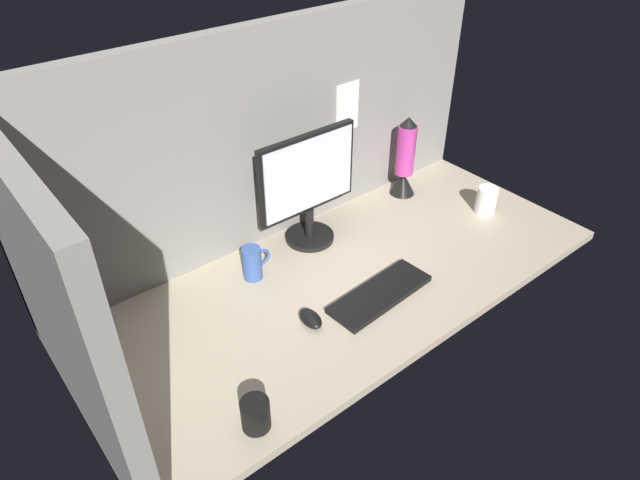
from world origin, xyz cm
name	(u,v)px	position (x,y,z in cm)	size (l,w,h in cm)	color
ground_plane	(345,279)	(0.00, 0.00, -1.50)	(180.00, 80.00, 3.00)	tan
cubicle_wall_back	(276,135)	(0.03, 37.50, 38.34)	(180.00, 5.50, 76.67)	gray
cubicle_wall_side	(52,300)	(-87.50, 0.00, 38.34)	(5.00, 80.00, 76.67)	gray
monitor	(308,184)	(4.03, 25.12, 22.88)	(39.58, 18.00, 41.69)	black
keyboard	(380,294)	(1.94, -15.23, 1.00)	(37.00, 13.00, 2.00)	black
mouse	(311,319)	(-23.10, -10.62, 1.70)	(5.60, 9.60, 3.40)	black
mug_black_travel	(256,414)	(-56.83, -31.17, 4.50)	(7.53, 7.53, 9.00)	black
mug_ceramic_white	(487,200)	(69.31, -4.89, 5.45)	(11.62, 7.93, 10.86)	white
mug_ceramic_blue	(253,263)	(-24.36, 18.89, 6.02)	(10.40, 6.47, 11.95)	#38569E
lava_lamp	(405,162)	(54.21, 26.04, 14.19)	(10.34, 10.34, 33.83)	black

